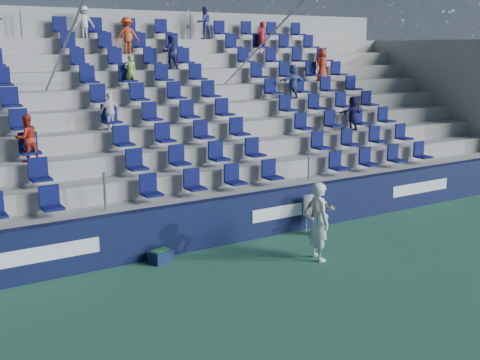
% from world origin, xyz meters
% --- Properties ---
extents(ground, '(70.00, 70.00, 0.00)m').
position_xyz_m(ground, '(0.00, 0.00, 0.00)').
color(ground, '#296146').
rests_on(ground, ground).
extents(sponsor_wall, '(24.00, 0.32, 1.20)m').
position_xyz_m(sponsor_wall, '(0.00, 3.15, 0.60)').
color(sponsor_wall, '#0F1538').
rests_on(sponsor_wall, ground).
extents(grandstand, '(24.00, 8.17, 6.63)m').
position_xyz_m(grandstand, '(-0.00, 8.24, 2.14)').
color(grandstand, '#A2A29D').
rests_on(grandstand, ground).
extents(tennis_player, '(0.69, 0.76, 1.87)m').
position_xyz_m(tennis_player, '(1.23, 0.95, 0.94)').
color(tennis_player, white).
rests_on(tennis_player, ground).
extents(line_judge_chair, '(0.53, 0.54, 1.04)m').
position_xyz_m(line_judge_chair, '(2.46, 2.66, 0.59)').
color(line_judge_chair, white).
rests_on(line_judge_chair, ground).
extents(line_judge, '(0.79, 0.48, 1.26)m').
position_xyz_m(line_judge, '(2.46, 2.50, 0.63)').
color(line_judge, tan).
rests_on(line_judge, ground).
extents(ball_bin, '(0.62, 0.51, 0.30)m').
position_xyz_m(ball_bin, '(-2.02, 2.75, 0.16)').
color(ball_bin, '#101B3C').
rests_on(ball_bin, ground).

